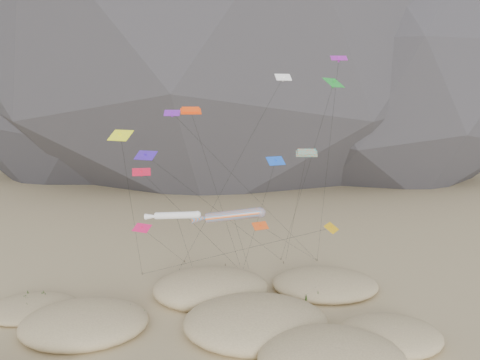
# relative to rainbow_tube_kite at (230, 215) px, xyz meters

# --- Properties ---
(ground) EXTENTS (500.00, 500.00, 0.00)m
(ground) POSITION_rel_rainbow_tube_kite_xyz_m (-1.39, -10.40, -10.84)
(ground) COLOR #CCB789
(ground) RESTS_ON ground
(dunes) EXTENTS (47.86, 37.39, 3.80)m
(dunes) POSITION_rel_rainbow_tube_kite_xyz_m (-2.39, -6.66, -10.10)
(dunes) COLOR #CCB789
(dunes) RESTS_ON ground
(dune_grass) EXTENTS (40.33, 27.72, 1.53)m
(dune_grass) POSITION_rel_rainbow_tube_kite_xyz_m (-2.82, -6.74, -9.99)
(dune_grass) COLOR black
(dune_grass) RESTS_ON ground
(kite_stakes) EXTENTS (25.27, 5.93, 0.30)m
(kite_stakes) POSITION_rel_rainbow_tube_kite_xyz_m (0.96, 13.69, -10.69)
(kite_stakes) COLOR #3F2D1E
(kite_stakes) RESTS_ON ground
(rainbow_tube_kite) EXTENTS (8.27, 13.43, 11.75)m
(rainbow_tube_kite) POSITION_rel_rainbow_tube_kite_xyz_m (0.00, 0.00, 0.00)
(rainbow_tube_kite) COLOR orange
(rainbow_tube_kite) RESTS_ON ground
(white_tube_kite) EXTENTS (6.05, 16.04, 12.01)m
(white_tube_kite) POSITION_rel_rainbow_tube_kite_xyz_m (-6.06, -2.01, 0.56)
(white_tube_kite) COLOR white
(white_tube_kite) RESTS_ON ground
(orange_parafoil) EXTENTS (7.65, 9.75, 22.71)m
(orange_parafoil) POSITION_rel_rainbow_tube_kite_xyz_m (-4.29, 5.16, 11.14)
(orange_parafoil) COLOR #F13F0C
(orange_parafoil) RESTS_ON ground
(multi_parafoil) EXTENTS (2.47, 16.00, 18.08)m
(multi_parafoil) POSITION_rel_rainbow_tube_kite_xyz_m (8.57, 1.07, 6.58)
(multi_parafoil) COLOR #EB4518
(multi_parafoil) RESTS_ON ground
(delta_kites) EXTENTS (26.39, 21.01, 28.43)m
(delta_kites) POSITION_rel_rainbow_tube_kite_xyz_m (0.50, 0.94, 6.95)
(delta_kites) COLOR red
(delta_kites) RESTS_ON ground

